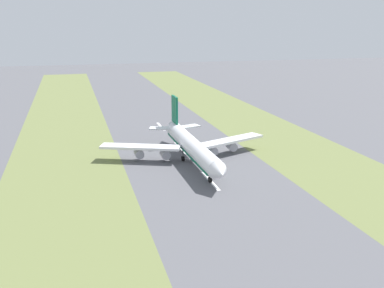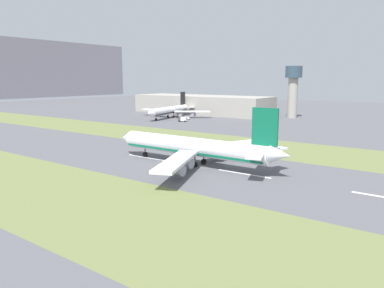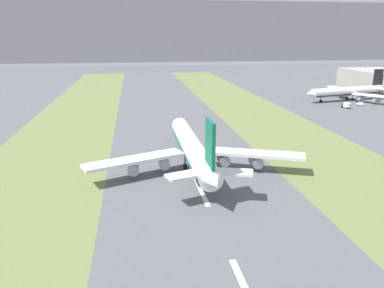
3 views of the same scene
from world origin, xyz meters
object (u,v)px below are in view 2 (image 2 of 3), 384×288
at_px(control_tower, 293,86).
at_px(terminal_building, 202,104).
at_px(airplane_parked_apron, 170,110).
at_px(apron_car, 187,118).
at_px(service_truck, 183,119).
at_px(airplane_main_jet, 197,147).

bearing_deg(control_tower, terminal_building, 96.39).
height_order(terminal_building, control_tower, control_tower).
bearing_deg(airplane_parked_apron, control_tower, -54.79).
distance_m(airplane_parked_apron, apron_car, 19.09).
bearing_deg(apron_car, control_tower, -44.89).
bearing_deg(airplane_parked_apron, service_truck, -123.09).
distance_m(service_truck, apron_car, 13.09).
distance_m(control_tower, airplane_parked_apron, 91.41).
relative_size(control_tower, service_truck, 5.92).
distance_m(control_tower, service_truck, 86.19).
distance_m(airplane_main_jet, control_tower, 169.99).
bearing_deg(airplane_main_jet, apron_car, 38.36).
bearing_deg(airplane_parked_apron, apron_car, -101.06).
bearing_deg(control_tower, airplane_main_jet, -168.90).
height_order(airplane_main_jet, control_tower, control_tower).
distance_m(airplane_main_jet, apron_car, 141.26).
height_order(terminal_building, service_truck, terminal_building).
xyz_separation_m(control_tower, airplane_parked_apron, (-51.72, 73.28, -17.64)).
bearing_deg(terminal_building, airplane_main_jet, -145.65).
relative_size(airplane_main_jet, service_truck, 10.59).
distance_m(airplane_parked_apron, service_truck, 28.52).
height_order(airplane_parked_apron, apron_car, airplane_parked_apron).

